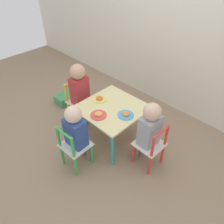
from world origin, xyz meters
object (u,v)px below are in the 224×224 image
at_px(child_left, 80,88).
at_px(plate_right, 126,115).
at_px(kids_table, 112,111).
at_px(chair_yellow, 79,102).
at_px(chair_green, 74,147).
at_px(storage_bin, 65,99).
at_px(chair_red, 151,146).
at_px(plate_front, 99,115).
at_px(child_right, 148,129).
at_px(plate_left, 100,99).
at_px(child_front, 77,131).

bearing_deg(child_left, plate_right, -91.20).
xyz_separation_m(kids_table, child_left, (-0.49, -0.04, 0.09)).
xyz_separation_m(chair_yellow, plate_right, (0.74, 0.04, 0.19)).
height_order(kids_table, child_left, child_left).
distance_m(chair_green, storage_bin, 1.15).
height_order(chair_red, plate_front, chair_red).
bearing_deg(child_right, kids_table, -90.00).
height_order(chair_red, plate_left, chair_red).
distance_m(child_left, plate_left, 0.30).
bearing_deg(kids_table, chair_yellow, -175.81).
xyz_separation_m(kids_table, plate_front, (-0.00, -0.20, 0.07)).
xyz_separation_m(chair_red, storage_bin, (-1.51, 0.03, -0.19)).
distance_m(chair_green, child_right, 0.74).
height_order(chair_green, plate_left, chair_green).
distance_m(chair_yellow, chair_green, 0.76).
distance_m(plate_right, plate_front, 0.28).
bearing_deg(child_left, chair_yellow, 90.00).
bearing_deg(child_front, storage_bin, -29.48).
height_order(child_left, storage_bin, child_left).
distance_m(chair_red, child_right, 0.20).
relative_size(kids_table, plate_left, 4.01).
height_order(chair_red, plate_right, chair_red).
relative_size(chair_yellow, child_right, 0.69).
height_order(plate_left, storage_bin, plate_left).
bearing_deg(storage_bin, child_right, -1.32).
bearing_deg(plate_right, child_left, -177.00).
bearing_deg(child_front, child_right, -136.61).
distance_m(chair_red, child_left, 1.06).
xyz_separation_m(plate_right, plate_left, (-0.39, 0.00, 0.00)).
xyz_separation_m(chair_red, child_right, (-0.06, 0.00, 0.19)).
distance_m(child_right, child_front, 0.67).
bearing_deg(plate_front, kids_table, 90.00).
distance_m(chair_red, plate_front, 0.61).
distance_m(kids_table, child_left, 0.50).
height_order(child_left, plate_front, child_left).
bearing_deg(kids_table, plate_right, 0.00).
height_order(chair_green, storage_bin, chair_green).
bearing_deg(plate_front, chair_green, -86.99).
height_order(kids_table, child_front, child_front).
height_order(child_front, plate_right, child_front).
relative_size(chair_red, plate_right, 3.15).
xyz_separation_m(chair_green, plate_left, (-0.21, 0.55, 0.19)).
bearing_deg(plate_left, chair_red, -0.84).
relative_size(chair_red, child_front, 0.72).
height_order(child_front, plate_left, child_front).
relative_size(kids_table, chair_red, 1.23).
height_order(child_right, plate_front, child_right).
relative_size(child_left, plate_right, 4.70).
height_order(child_left, child_front, child_left).
bearing_deg(chair_yellow, chair_red, -92.66).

